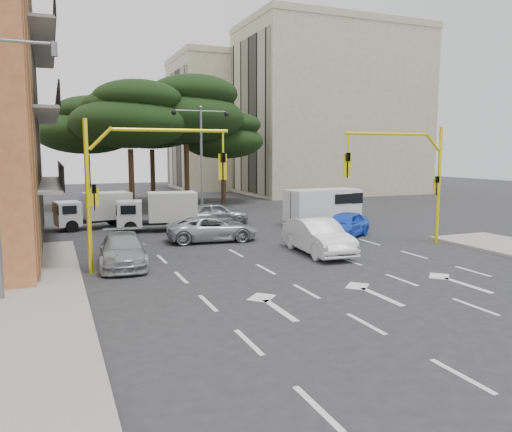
# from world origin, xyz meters

# --- Properties ---
(ground) EXTENTS (120.00, 120.00, 0.00)m
(ground) POSITION_xyz_m (0.00, 0.00, 0.00)
(ground) COLOR #28282B
(ground) RESTS_ON ground
(median_strip) EXTENTS (1.40, 6.00, 0.15)m
(median_strip) POSITION_xyz_m (0.00, 16.00, 0.07)
(median_strip) COLOR gray
(median_strip) RESTS_ON ground
(apartment_beige_near) EXTENTS (20.20, 12.15, 18.70)m
(apartment_beige_near) POSITION_xyz_m (19.95, 32.00, 9.35)
(apartment_beige_near) COLOR tan
(apartment_beige_near) RESTS_ON ground
(apartment_beige_far) EXTENTS (16.20, 12.15, 16.70)m
(apartment_beige_far) POSITION_xyz_m (12.95, 44.00, 8.35)
(apartment_beige_far) COLOR tan
(apartment_beige_far) RESTS_ON ground
(pine_left_near) EXTENTS (9.15, 9.15, 10.23)m
(pine_left_near) POSITION_xyz_m (-3.94, 21.96, 7.60)
(pine_left_near) COLOR #382616
(pine_left_near) RESTS_ON ground
(pine_center) EXTENTS (9.98, 9.98, 11.16)m
(pine_center) POSITION_xyz_m (1.06, 23.96, 8.30)
(pine_center) COLOR #382616
(pine_center) RESTS_ON ground
(pine_left_far) EXTENTS (8.32, 8.32, 9.30)m
(pine_left_far) POSITION_xyz_m (-6.94, 25.96, 6.91)
(pine_left_far) COLOR #382616
(pine_left_far) RESTS_ON ground
(pine_right) EXTENTS (7.49, 7.49, 8.37)m
(pine_right) POSITION_xyz_m (5.06, 25.96, 6.22)
(pine_right) COLOR #382616
(pine_right) RESTS_ON ground
(pine_back) EXTENTS (9.15, 9.15, 10.23)m
(pine_back) POSITION_xyz_m (-0.94, 28.96, 7.60)
(pine_back) COLOR #382616
(pine_back) RESTS_ON ground
(signal_mast_right) EXTENTS (5.79, 0.37, 6.00)m
(signal_mast_right) POSITION_xyz_m (6.80, 1.99, 3.88)
(signal_mast_right) COLOR yellow
(signal_mast_right) RESTS_ON ground
(signal_mast_left) EXTENTS (5.79, 0.37, 6.00)m
(signal_mast_left) POSITION_xyz_m (-6.80, 1.99, 3.88)
(signal_mast_left) COLOR yellow
(signal_mast_left) RESTS_ON ground
(street_lamp_left) EXTENTS (2.08, 0.20, 8.00)m
(street_lamp_left) POSITION_xyz_m (-11.29, -1.00, 4.72)
(street_lamp_left) COLOR slate
(street_lamp_left) RESTS_ON sidewalk_left
(street_lamp_center) EXTENTS (4.16, 0.36, 7.77)m
(street_lamp_center) POSITION_xyz_m (0.00, 16.00, 5.43)
(street_lamp_center) COLOR slate
(street_lamp_center) RESTS_ON median_strip
(car_white_hatch) EXTENTS (2.03, 5.01, 1.62)m
(car_white_hatch) POSITION_xyz_m (1.53, 1.96, 0.81)
(car_white_hatch) COLOR white
(car_white_hatch) RESTS_ON ground
(car_blue_compact) EXTENTS (4.42, 3.81, 1.44)m
(car_blue_compact) POSITION_xyz_m (5.09, 5.28, 0.72)
(car_blue_compact) COLOR blue
(car_blue_compact) RESTS_ON ground
(car_silver_wagon) EXTENTS (2.33, 4.78, 1.34)m
(car_silver_wagon) POSITION_xyz_m (-7.26, 2.87, 0.67)
(car_silver_wagon) COLOR #9A9EA2
(car_silver_wagon) RESTS_ON ground
(car_silver_cross_a) EXTENTS (5.03, 2.70, 1.34)m
(car_silver_cross_a) POSITION_xyz_m (-2.06, 7.00, 0.67)
(car_silver_cross_a) COLOR #AEB1B7
(car_silver_cross_a) RESTS_ON ground
(car_silver_cross_b) EXTENTS (4.43, 2.38, 1.43)m
(car_silver_cross_b) POSITION_xyz_m (0.12, 13.00, 0.72)
(car_silver_cross_b) COLOR #93949A
(car_silver_cross_b) RESTS_ON ground
(van_white) EXTENTS (4.89, 2.47, 2.38)m
(van_white) POSITION_xyz_m (6.34, 9.92, 1.19)
(van_white) COLOR white
(van_white) RESTS_ON ground
(box_truck_a) EXTENTS (4.77, 2.65, 2.22)m
(box_truck_a) POSITION_xyz_m (-7.52, 14.00, 1.11)
(box_truck_a) COLOR silver
(box_truck_a) RESTS_ON ground
(box_truck_b) EXTENTS (5.00, 2.75, 2.33)m
(box_truck_b) POSITION_xyz_m (-4.04, 11.50, 1.16)
(box_truck_b) COLOR silver
(box_truck_b) RESTS_ON ground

